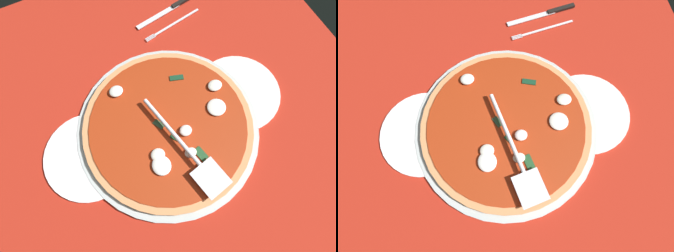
{
  "view_description": "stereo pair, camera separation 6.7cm",
  "coord_description": "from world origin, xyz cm",
  "views": [
    {
      "loc": [
        -7.64,
        -18.99,
        65.5
      ],
      "look_at": [
        2.64,
        1.33,
        2.25
      ],
      "focal_mm": 29.47,
      "sensor_mm": 36.0,
      "label": 1
    },
    {
      "loc": [
        -1.27,
        -21.11,
        65.5
      ],
      "look_at": [
        2.64,
        1.33,
        2.25
      ],
      "focal_mm": 29.47,
      "sensor_mm": 36.0,
      "label": 2
    }
  ],
  "objects": [
    {
      "name": "ground_plane",
      "position": [
        0.0,
        0.0,
        -0.4
      ],
      "size": [
        115.11,
        115.11,
        0.8
      ],
      "primitive_type": "cube",
      "color": "#A82315"
    },
    {
      "name": "checker_pattern",
      "position": [
        -0.0,
        0.0,
        0.05
      ],
      "size": [
        115.11,
        115.11,
        0.1
      ],
      "color": "silver",
      "rests_on": "ground_plane"
    },
    {
      "name": "pizza_pan",
      "position": [
        2.64,
        1.33,
        0.68
      ],
      "size": [
        45.01,
        45.01,
        1.15
      ],
      "primitive_type": "cylinder",
      "color": "#B0B9B9",
      "rests_on": "ground_plane"
    },
    {
      "name": "dinner_plate_left",
      "position": [
        -17.43,
        3.48,
        0.6
      ],
      "size": [
        21.9,
        21.9,
        1.0
      ],
      "primitive_type": "cylinder",
      "color": "white",
      "rests_on": "ground_plane"
    },
    {
      "name": "dinner_plate_right",
      "position": [
        23.43,
        1.89,
        0.6
      ],
      "size": [
        21.85,
        21.85,
        1.0
      ],
      "primitive_type": "cylinder",
      "color": "silver",
      "rests_on": "ground_plane"
    },
    {
      "name": "pizza",
      "position": [
        2.71,
        1.27,
        2.05
      ],
      "size": [
        41.74,
        41.74,
        2.92
      ],
      "color": "tan",
      "rests_on": "pizza_pan"
    },
    {
      "name": "pizza_server",
      "position": [
        3.57,
        -6.49,
        4.53
      ],
      "size": [
        9.37,
        27.98,
        1.0
      ],
      "rotation": [
        0.0,
        0.0,
        4.92
      ],
      "color": "silver",
      "rests_on": "pizza"
    },
    {
      "name": "place_setting_far",
      "position": [
        19.32,
        31.84,
        0.46
      ],
      "size": [
        20.95,
        13.91,
        1.4
      ],
      "rotation": [
        0.0,
        0.0,
        3.3
      ],
      "color": "white",
      "rests_on": "ground_plane"
    }
  ]
}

